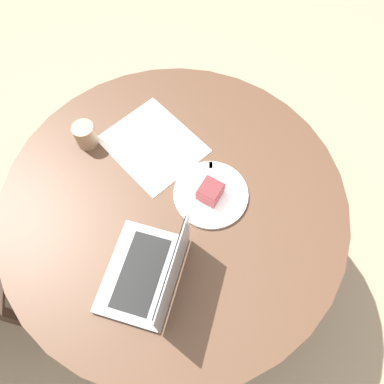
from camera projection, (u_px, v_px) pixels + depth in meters
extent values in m
plane|color=gray|center=(180.00, 261.00, 1.91)|extent=(12.00, 12.00, 0.00)
cylinder|color=#4C3323|center=(180.00, 260.00, 1.90)|extent=(0.54, 0.54, 0.02)
cylinder|color=#4C3323|center=(177.00, 237.00, 1.58)|extent=(0.13, 0.13, 0.69)
cylinder|color=#4C3323|center=(173.00, 201.00, 1.26)|extent=(1.17, 1.17, 0.03)
cube|color=black|center=(24.00, 236.00, 1.74)|extent=(0.05, 0.05, 0.44)
cube|color=black|center=(24.00, 321.00, 1.57)|extent=(0.05, 0.05, 0.44)
cube|color=white|center=(153.00, 145.00, 1.34)|extent=(0.42, 0.41, 0.00)
cylinder|color=white|center=(211.00, 194.00, 1.25)|extent=(0.25, 0.25, 0.01)
cube|color=#B74C51|center=(210.00, 191.00, 1.22)|extent=(0.09, 0.09, 0.05)
cube|color=maroon|center=(211.00, 188.00, 1.20)|extent=(0.08, 0.09, 0.00)
cube|color=silver|center=(211.00, 184.00, 1.26)|extent=(0.05, 0.17, 0.00)
cube|color=silver|center=(211.00, 165.00, 1.29)|extent=(0.03, 0.03, 0.00)
cylinder|color=#997556|center=(85.00, 135.00, 1.31)|extent=(0.08, 0.08, 0.09)
cube|color=gray|center=(141.00, 273.00, 1.13)|extent=(0.22, 0.30, 0.02)
cube|color=black|center=(141.00, 272.00, 1.12)|extent=(0.13, 0.25, 0.00)
cube|color=gray|center=(174.00, 274.00, 1.02)|extent=(0.02, 0.29, 0.20)
cube|color=black|center=(172.00, 274.00, 1.02)|extent=(0.02, 0.28, 0.19)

